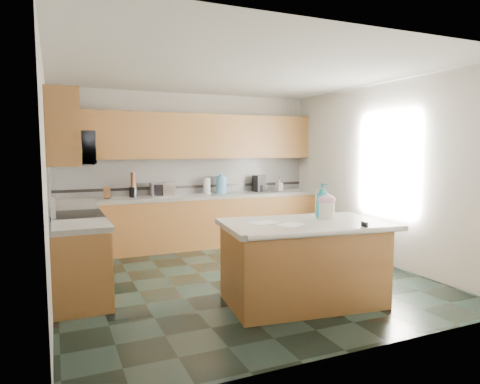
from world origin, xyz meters
TOP-DOWN VIEW (x-y plane):
  - floor at (0.00, 0.00)m, footprint 4.60×4.60m
  - ceiling at (0.00, 0.00)m, footprint 4.60×4.60m
  - wall_back at (0.00, 2.32)m, footprint 4.60×0.04m
  - wall_front at (0.00, -2.32)m, footprint 4.60×0.04m
  - wall_left at (-2.32, 0.00)m, footprint 0.04×4.60m
  - wall_right at (2.32, 0.00)m, footprint 0.04×4.60m
  - back_base_cab at (0.00, 2.00)m, footprint 4.60×0.60m
  - back_countertop at (0.00, 2.00)m, footprint 4.60×0.64m
  - back_upper_cab at (0.00, 2.13)m, footprint 4.60×0.33m
  - back_backsplash at (0.00, 2.29)m, footprint 4.60×0.02m
  - back_accent_band at (0.00, 2.28)m, footprint 4.60×0.01m
  - left_base_cab_rear at (-2.00, 1.29)m, footprint 0.60×0.82m
  - left_counter_rear at (-2.00, 1.29)m, footprint 0.64×0.82m
  - left_base_cab_front at (-2.00, -0.24)m, footprint 0.60×0.72m
  - left_counter_front at (-2.00, -0.24)m, footprint 0.64×0.72m
  - left_backsplash at (-2.29, 0.55)m, footprint 0.02×2.30m
  - left_accent_band at (-2.28, 0.55)m, footprint 0.01×2.30m
  - left_upper_cab_rear at (-2.13, 1.42)m, footprint 0.33×1.09m
  - left_upper_cab_front at (-2.13, -0.24)m, footprint 0.33×0.72m
  - range_body at (-2.00, 0.50)m, footprint 0.60×0.76m
  - range_oven_door at (-1.71, 0.50)m, footprint 0.02×0.68m
  - range_cooktop at (-2.00, 0.50)m, footprint 0.62×0.78m
  - range_handle at (-1.68, 0.50)m, footprint 0.02×0.66m
  - range_backguard at (-2.26, 0.50)m, footprint 0.06×0.76m
  - microwave at (-2.00, 0.50)m, footprint 0.50×0.73m
  - island_base at (0.28, -1.11)m, footprint 1.77×1.15m
  - island_top at (0.28, -1.11)m, footprint 1.88×1.26m
  - island_bullnose at (0.28, -1.64)m, footprint 1.76×0.28m
  - treat_jar at (0.62, -1.05)m, footprint 0.20×0.20m
  - treat_jar_lid at (0.62, -1.05)m, footprint 0.20×0.20m
  - treat_jar_knob at (0.62, -1.05)m, footprint 0.07×0.02m
  - treat_jar_knob_end_l at (0.59, -1.05)m, footprint 0.03×0.03m
  - treat_jar_knob_end_r at (0.65, -1.05)m, footprint 0.03×0.03m
  - soap_bottle_island at (0.59, -1.00)m, footprint 0.19×0.19m
  - paper_sheet_a at (0.06, -1.21)m, footprint 0.37×0.34m
  - paper_sheet_b at (-0.16, -0.99)m, footprint 0.31×0.24m
  - clamp_body at (0.70, -1.62)m, footprint 0.04×0.10m
  - clamp_handle at (0.70, -1.67)m, footprint 0.02×0.07m
  - knife_block at (-1.45, 2.05)m, footprint 0.13×0.16m
  - utensil_crock at (-1.03, 2.08)m, footprint 0.13×0.13m
  - utensil_bundle at (-1.03, 2.08)m, footprint 0.08×0.08m
  - toaster_oven at (-0.55, 2.05)m, footprint 0.41×0.29m
  - toaster_oven_door at (-0.55, 1.92)m, footprint 0.35×0.01m
  - paper_towel at (0.27, 2.10)m, footprint 0.12×0.12m
  - paper_towel_base at (0.27, 2.10)m, footprint 0.19×0.19m
  - water_jug at (0.53, 2.06)m, footprint 0.19×0.19m
  - water_jug_neck at (0.53, 2.06)m, footprint 0.09×0.09m
  - coffee_maker at (1.29, 2.08)m, footprint 0.21×0.23m
  - coffee_carafe at (1.29, 2.03)m, footprint 0.13×0.13m
  - soap_bottle_back at (1.72, 2.05)m, footprint 0.12×0.12m
  - soap_back_cap at (1.72, 2.05)m, footprint 0.02×0.02m
  - window_light_proxy at (2.29, -0.20)m, footprint 0.02×1.40m

SIDE VIEW (x-z plane):
  - floor at x=0.00m, z-range 0.00..0.00m
  - range_oven_door at x=-1.71m, z-range 0.12..0.68m
  - back_base_cab at x=0.00m, z-range 0.00..0.86m
  - left_base_cab_rear at x=-2.00m, z-range 0.00..0.86m
  - left_base_cab_front at x=-2.00m, z-range 0.00..0.86m
  - island_base at x=0.28m, z-range 0.00..0.86m
  - range_body at x=-2.00m, z-range 0.00..0.88m
  - range_handle at x=-1.68m, z-range 0.77..0.79m
  - back_countertop at x=0.00m, z-range 0.86..0.92m
  - left_counter_rear at x=-2.00m, z-range 0.86..0.92m
  - left_counter_front at x=-2.00m, z-range 0.86..0.92m
  - island_top at x=0.28m, z-range 0.86..0.92m
  - island_bullnose at x=0.28m, z-range 0.86..0.92m
  - range_cooktop at x=-2.00m, z-range 0.88..0.92m
  - clamp_handle at x=0.70m, z-range 0.90..0.92m
  - paper_sheet_a at x=0.06m, z-range 0.92..0.92m
  - paper_sheet_b at x=-0.16m, z-range 0.92..0.92m
  - paper_towel_base at x=0.27m, z-range 0.92..0.93m
  - clamp_body at x=0.70m, z-range 0.89..0.97m
  - coffee_carafe at x=1.29m, z-range 0.92..1.05m
  - utensil_crock at x=-1.03m, z-range 0.92..1.09m
  - knife_block at x=-1.45m, z-range 0.91..1.12m
  - treat_jar at x=0.62m, z-range 0.92..1.11m
  - range_backguard at x=-2.26m, z-range 0.93..1.11m
  - toaster_oven at x=-0.55m, z-range 0.92..1.15m
  - toaster_oven_door at x=-0.55m, z-range 0.94..1.13m
  - soap_bottle_back at x=1.72m, z-range 0.92..1.15m
  - back_accent_band at x=0.00m, z-range 1.02..1.06m
  - left_accent_band at x=-2.28m, z-range 1.02..1.06m
  - paper_towel at x=0.27m, z-range 0.92..1.20m
  - coffee_maker at x=1.29m, z-range 0.92..1.23m
  - water_jug at x=0.53m, z-range 0.92..1.23m
  - soap_bottle_island at x=0.59m, z-range 0.92..1.33m
  - treat_jar_lid at x=0.62m, z-range 1.08..1.21m
  - soap_back_cap at x=1.72m, z-range 1.15..1.18m
  - treat_jar_knob at x=0.62m, z-range 1.18..1.20m
  - treat_jar_knob_end_l at x=0.59m, z-range 1.17..1.21m
  - treat_jar_knob_end_r at x=0.65m, z-range 1.17..1.21m
  - utensil_bundle at x=-1.03m, z-range 1.09..1.33m
  - back_backsplash at x=0.00m, z-range 0.92..1.55m
  - left_backsplash at x=-2.29m, z-range 0.92..1.55m
  - water_jug_neck at x=0.53m, z-range 1.23..1.27m
  - wall_back at x=0.00m, z-range 0.00..2.70m
  - wall_front at x=0.00m, z-range 0.00..2.70m
  - wall_left at x=-2.32m, z-range 0.00..2.70m
  - wall_right at x=2.32m, z-range 0.00..2.70m
  - window_light_proxy at x=2.29m, z-range 0.95..2.05m
  - microwave at x=-2.00m, z-range 1.53..1.94m
  - back_upper_cab at x=0.00m, z-range 1.55..2.33m
  - left_upper_cab_rear at x=-2.13m, z-range 1.55..2.33m
  - left_upper_cab_front at x=-2.13m, z-range 1.55..2.33m
  - ceiling at x=0.00m, z-range 2.70..2.70m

